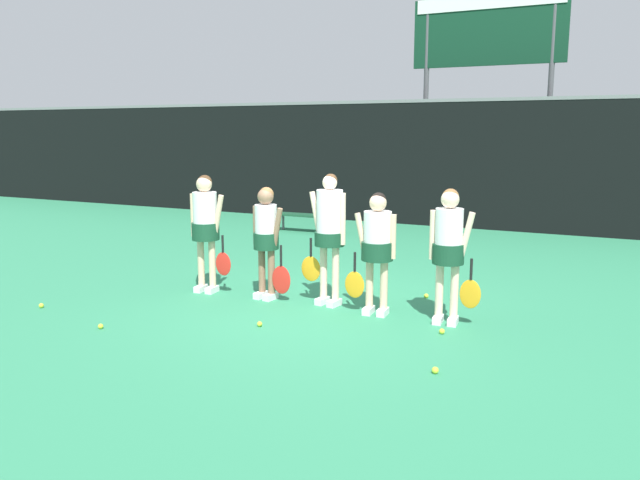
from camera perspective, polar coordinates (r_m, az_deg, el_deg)
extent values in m
plane|color=#2D7F56|center=(8.71, -0.04, -5.94)|extent=(140.00, 140.00, 0.00)
cube|color=black|center=(15.72, 12.52, 6.65)|extent=(60.00, 0.06, 3.06)
cube|color=slate|center=(15.71, 12.74, 12.38)|extent=(60.00, 0.08, 0.08)
cylinder|color=#515156|center=(17.89, 9.62, 11.57)|extent=(0.14, 0.14, 5.83)
cylinder|color=#515156|center=(17.24, 20.22, 11.16)|extent=(0.14, 0.14, 5.83)
cube|color=#0F3823|center=(17.67, 15.13, 18.00)|extent=(3.96, 0.12, 1.77)
cube|color=white|center=(17.72, 15.20, 20.29)|extent=(3.80, 0.02, 0.35)
cube|color=#19472D|center=(14.72, -1.13, 2.28)|extent=(1.77, 0.42, 0.04)
cylinder|color=slate|center=(14.58, 1.65, 1.35)|extent=(0.06, 0.06, 0.39)
cylinder|color=slate|center=(14.35, 1.26, 1.21)|extent=(0.06, 0.06, 0.39)
cylinder|color=slate|center=(15.18, -3.38, 1.69)|extent=(0.06, 0.06, 0.39)
cylinder|color=slate|center=(14.96, -3.83, 1.56)|extent=(0.06, 0.06, 0.39)
cylinder|color=beige|center=(9.41, -9.82, -2.27)|extent=(0.10, 0.10, 0.83)
cylinder|color=beige|center=(9.51, -10.82, -2.17)|extent=(0.10, 0.10, 0.83)
cube|color=white|center=(9.47, -9.85, -4.49)|extent=(0.13, 0.25, 0.09)
cube|color=white|center=(9.57, -10.84, -4.37)|extent=(0.13, 0.25, 0.09)
cylinder|color=#16422B|center=(9.37, -10.42, 0.80)|extent=(0.40, 0.40, 0.26)
cylinder|color=white|center=(9.33, -10.47, 2.29)|extent=(0.35, 0.35, 0.67)
sphere|color=beige|center=(9.28, -10.55, 5.04)|extent=(0.23, 0.23, 0.23)
sphere|color=#4C331E|center=(9.30, -10.49, 5.23)|extent=(0.21, 0.21, 0.21)
cylinder|color=beige|center=(9.22, -9.32, 2.15)|extent=(0.21, 0.09, 0.64)
cylinder|color=beige|center=(9.44, -11.53, 2.26)|extent=(0.08, 0.08, 0.64)
cylinder|color=black|center=(9.23, -8.89, -0.34)|extent=(0.03, 0.03, 0.25)
ellipsoid|color=red|center=(9.28, -8.84, -2.18)|extent=(0.27, 0.03, 0.35)
cylinder|color=#8C664C|center=(8.92, -4.47, -3.06)|extent=(0.10, 0.10, 0.76)
cylinder|color=#8C664C|center=(9.02, -5.33, -2.91)|extent=(0.10, 0.10, 0.76)
cube|color=white|center=(8.98, -4.56, -5.18)|extent=(0.14, 0.25, 0.09)
cube|color=white|center=(9.08, -5.41, -5.02)|extent=(0.14, 0.25, 0.09)
cylinder|color=#16422B|center=(8.88, -4.95, -0.08)|extent=(0.36, 0.36, 0.23)
cylinder|color=white|center=(8.84, -4.97, 1.32)|extent=(0.31, 0.31, 0.60)
sphere|color=#8C664C|center=(8.79, -5.01, 3.98)|extent=(0.23, 0.23, 0.23)
sphere|color=olive|center=(8.80, -4.93, 4.17)|extent=(0.21, 0.21, 0.21)
cylinder|color=#8C664C|center=(8.73, -3.96, 1.11)|extent=(0.20, 0.10, 0.57)
cylinder|color=#8C664C|center=(8.96, -5.90, 1.32)|extent=(0.08, 0.08, 0.57)
cylinder|color=black|center=(8.73, -3.59, -1.42)|extent=(0.03, 0.03, 0.29)
ellipsoid|color=red|center=(8.81, -3.56, -3.65)|extent=(0.29, 0.03, 0.41)
cylinder|color=beige|center=(8.56, 1.43, -3.24)|extent=(0.10, 0.10, 0.86)
cylinder|color=beige|center=(8.67, 0.33, -3.07)|extent=(0.10, 0.10, 0.86)
cube|color=white|center=(8.63, 1.31, -5.77)|extent=(0.14, 0.25, 0.09)
cube|color=white|center=(8.74, 0.22, -5.58)|extent=(0.14, 0.25, 0.09)
cylinder|color=#16422B|center=(8.51, 0.89, 0.11)|extent=(0.41, 0.41, 0.19)
cylinder|color=white|center=(8.47, 0.89, 2.12)|extent=(0.36, 0.36, 0.73)
sphere|color=beige|center=(8.42, 0.90, 5.28)|extent=(0.20, 0.20, 0.20)
sphere|color=#4C331E|center=(8.43, 0.98, 5.46)|extent=(0.19, 0.19, 0.19)
cylinder|color=beige|center=(8.59, -0.34, 2.16)|extent=(0.23, 0.11, 0.70)
cylinder|color=beige|center=(8.36, 2.10, 1.93)|extent=(0.08, 0.08, 0.70)
cylinder|color=black|center=(8.69, -0.84, -0.66)|extent=(0.03, 0.03, 0.26)
ellipsoid|color=orange|center=(8.75, -0.84, -2.65)|extent=(0.30, 0.03, 0.36)
cylinder|color=beige|center=(8.20, 5.86, -4.25)|extent=(0.10, 0.10, 0.76)
cylinder|color=beige|center=(8.25, 4.55, -4.13)|extent=(0.10, 0.10, 0.76)
cube|color=white|center=(8.26, 5.76, -6.56)|extent=(0.13, 0.25, 0.09)
cube|color=white|center=(8.31, 4.45, -6.43)|extent=(0.13, 0.25, 0.09)
cylinder|color=#16422B|center=(8.12, 5.25, -1.01)|extent=(0.41, 0.41, 0.24)
cylinder|color=white|center=(8.08, 5.28, 0.50)|extent=(0.36, 0.36, 0.60)
sphere|color=beige|center=(8.03, 5.33, 3.41)|extent=(0.22, 0.22, 0.22)
sphere|color=black|center=(8.04, 5.37, 3.62)|extent=(0.21, 0.21, 0.21)
cylinder|color=beige|center=(8.15, 3.80, 0.50)|extent=(0.20, 0.09, 0.58)
cylinder|color=beige|center=(8.03, 6.70, 0.30)|extent=(0.08, 0.08, 0.57)
cylinder|color=black|center=(8.23, 3.20, -2.01)|extent=(0.03, 0.03, 0.26)
ellipsoid|color=orange|center=(8.30, 3.18, -4.10)|extent=(0.28, 0.03, 0.36)
cylinder|color=beige|center=(7.95, 12.18, -4.73)|extent=(0.10, 0.10, 0.80)
cylinder|color=beige|center=(7.98, 10.85, -4.63)|extent=(0.10, 0.10, 0.80)
cube|color=white|center=(8.02, 12.05, -7.26)|extent=(0.13, 0.25, 0.09)
cube|color=white|center=(8.04, 10.73, -7.15)|extent=(0.13, 0.25, 0.09)
cylinder|color=#16422B|center=(7.85, 11.64, -1.23)|extent=(0.39, 0.39, 0.25)
cylinder|color=white|center=(7.81, 11.70, 0.48)|extent=(0.34, 0.34, 0.65)
sphere|color=beige|center=(7.75, 11.81, 3.66)|extent=(0.22, 0.22, 0.22)
sphere|color=olive|center=(7.77, 11.84, 3.87)|extent=(0.21, 0.21, 0.21)
cylinder|color=beige|center=(7.78, 13.22, 0.28)|extent=(0.21, 0.09, 0.62)
cylinder|color=beige|center=(7.85, 10.26, 0.47)|extent=(0.08, 0.08, 0.62)
cylinder|color=black|center=(7.83, 13.66, -2.61)|extent=(0.03, 0.03, 0.26)
ellipsoid|color=orange|center=(7.90, 13.57, -4.83)|extent=(0.26, 0.03, 0.36)
sphere|color=#CCE033|center=(8.14, -19.42, -7.45)|extent=(0.06, 0.06, 0.06)
sphere|color=#CCE033|center=(9.16, 9.69, -5.05)|extent=(0.07, 0.07, 0.07)
sphere|color=#CCE033|center=(7.80, -5.54, -7.65)|extent=(0.06, 0.06, 0.06)
sphere|color=#CCE033|center=(6.45, 10.49, -11.63)|extent=(0.07, 0.07, 0.07)
sphere|color=#CCE033|center=(9.36, -24.13, -5.49)|extent=(0.07, 0.07, 0.07)
sphere|color=#CCE033|center=(7.63, 11.09, -8.20)|extent=(0.07, 0.07, 0.07)
sphere|color=#CCE033|center=(11.25, -9.88, -2.23)|extent=(0.07, 0.07, 0.07)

